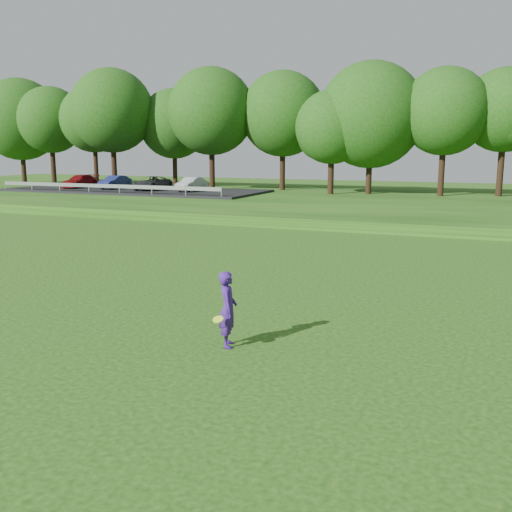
% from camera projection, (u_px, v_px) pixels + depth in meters
% --- Properties ---
extents(ground, '(140.00, 140.00, 0.00)m').
position_uv_depth(ground, '(175.00, 346.00, 12.83)').
color(ground, '#153C0B').
rests_on(ground, ground).
extents(berm, '(130.00, 30.00, 0.60)m').
position_uv_depth(berm, '(404.00, 203.00, 43.58)').
color(berm, '#153C0B').
rests_on(berm, ground).
extents(walking_path, '(130.00, 1.60, 0.04)m').
position_uv_depth(walking_path, '(365.00, 230.00, 30.95)').
color(walking_path, gray).
rests_on(walking_path, ground).
extents(treeline, '(104.00, 7.00, 15.00)m').
position_uv_depth(treeline, '(416.00, 102.00, 45.76)').
color(treeline, '#13430F').
rests_on(treeline, berm).
extents(parking_lot, '(24.00, 9.00, 1.38)m').
position_uv_depth(parking_lot, '(131.00, 187.00, 51.54)').
color(parking_lot, black).
rests_on(parking_lot, berm).
extents(woman, '(0.64, 0.98, 1.72)m').
position_uv_depth(woman, '(228.00, 309.00, 12.67)').
color(woman, '#3E1B7B').
rests_on(woman, ground).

